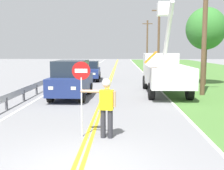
# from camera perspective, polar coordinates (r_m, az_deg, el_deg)

# --- Properties ---
(ground_plane) EXTENTS (160.00, 160.00, 0.00)m
(ground_plane) POSITION_cam_1_polar(r_m,az_deg,el_deg) (6.67, -7.02, -16.58)
(ground_plane) COLOR gray
(centerline_yellow_left) EXTENTS (0.11, 110.00, 0.01)m
(centerline_yellow_left) POSITION_cam_1_polar(r_m,az_deg,el_deg) (26.20, -0.48, 1.20)
(centerline_yellow_left) COLOR yellow
(centerline_yellow_left) RESTS_ON ground
(centerline_yellow_right) EXTENTS (0.11, 110.00, 0.01)m
(centerline_yellow_right) POSITION_cam_1_polar(r_m,az_deg,el_deg) (26.19, -0.09, 1.20)
(centerline_yellow_right) COLOR yellow
(centerline_yellow_right) RESTS_ON ground
(edge_line_right) EXTENTS (0.12, 110.00, 0.01)m
(edge_line_right) POSITION_cam_1_polar(r_m,az_deg,el_deg) (26.31, 7.57, 1.17)
(edge_line_right) COLOR silver
(edge_line_right) RESTS_ON ground
(edge_line_left) EXTENTS (0.12, 110.00, 0.01)m
(edge_line_left) POSITION_cam_1_polar(r_m,az_deg,el_deg) (26.57, -8.07, 1.22)
(edge_line_left) COLOR silver
(edge_line_left) RESTS_ON ground
(flagger_worker) EXTENTS (1.08, 0.30, 1.83)m
(flagger_worker) POSITION_cam_1_polar(r_m,az_deg,el_deg) (8.55, -1.17, -3.90)
(flagger_worker) COLOR #2D2D33
(flagger_worker) RESTS_ON ground
(stop_sign_paddle) EXTENTS (0.56, 0.04, 2.33)m
(stop_sign_paddle) POSITION_cam_1_polar(r_m,az_deg,el_deg) (8.63, -6.21, 0.61)
(stop_sign_paddle) COLOR silver
(stop_sign_paddle) RESTS_ON ground
(utility_bucket_truck) EXTENTS (2.71, 6.82, 5.61)m
(utility_bucket_truck) POSITION_cam_1_polar(r_m,az_deg,el_deg) (18.01, 10.48, 2.94)
(utility_bucket_truck) COLOR white
(utility_bucket_truck) RESTS_ON ground
(oncoming_suv_nearest) EXTENTS (2.01, 4.65, 2.10)m
(oncoming_suv_nearest) POSITION_cam_1_polar(r_m,az_deg,el_deg) (16.01, -8.19, 1.20)
(oncoming_suv_nearest) COLOR navy
(oncoming_suv_nearest) RESTS_ON ground
(oncoming_sedan_second) EXTENTS (2.04, 4.17, 1.70)m
(oncoming_sedan_second) POSITION_cam_1_polar(r_m,az_deg,el_deg) (25.25, -4.63, 2.85)
(oncoming_sedan_second) COLOR navy
(oncoming_sedan_second) RESTS_ON ground
(utility_pole_near) EXTENTS (1.80, 0.28, 7.61)m
(utility_pole_near) POSITION_cam_1_polar(r_m,az_deg,el_deg) (17.66, 18.19, 10.97)
(utility_pole_near) COLOR brown
(utility_pole_near) RESTS_ON ground
(utility_pole_mid) EXTENTS (1.80, 0.28, 8.04)m
(utility_pole_mid) POSITION_cam_1_polar(r_m,az_deg,el_deg) (35.50, 9.40, 9.42)
(utility_pole_mid) COLOR brown
(utility_pole_mid) RESTS_ON ground
(utility_pole_far) EXTENTS (1.80, 0.28, 7.90)m
(utility_pole_far) POSITION_cam_1_polar(r_m,az_deg,el_deg) (51.16, 7.11, 8.62)
(utility_pole_far) COLOR brown
(utility_pole_far) RESTS_ON ground
(guardrail_left_shoulder) EXTENTS (0.10, 32.00, 0.71)m
(guardrail_left_shoulder) POSITION_cam_1_polar(r_m,az_deg,el_deg) (21.14, -12.33, 1.04)
(guardrail_left_shoulder) COLOR #9EA0A3
(guardrail_left_shoulder) RESTS_ON ground
(roadside_tree_verge) EXTENTS (3.00, 3.00, 5.90)m
(roadside_tree_verge) POSITION_cam_1_polar(r_m,az_deg,el_deg) (23.05, 18.39, 10.67)
(roadside_tree_verge) COLOR brown
(roadside_tree_verge) RESTS_ON ground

